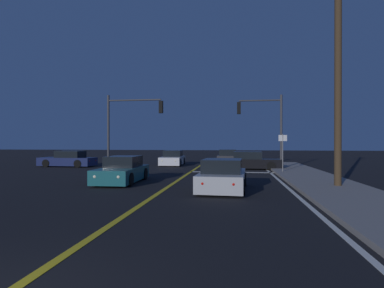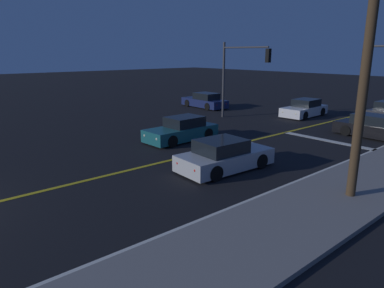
{
  "view_description": "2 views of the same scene",
  "coord_description": "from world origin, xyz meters",
  "px_view_note": "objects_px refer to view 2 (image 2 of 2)",
  "views": [
    {
      "loc": [
        3.06,
        -3.09,
        2.05
      ],
      "look_at": [
        -0.11,
        19.8,
        1.94
      ],
      "focal_mm": 29.22,
      "sensor_mm": 36.0,
      "label": 1
    },
    {
      "loc": [
        12.54,
        0.1,
        4.86
      ],
      "look_at": [
        1.14,
        9.82,
        0.95
      ],
      "focal_mm": 32.83,
      "sensor_mm": 36.0,
      "label": 2
    }
  ],
  "objects_px": {
    "car_lead_oncoming_white": "(304,109)",
    "car_following_oncoming_silver": "(224,156)",
    "car_far_approaching_teal": "(182,130)",
    "traffic_signal_far_left": "(239,68)",
    "utility_pole_right": "(370,36)",
    "car_mid_block_black": "(376,128)",
    "car_distant_tail_navy": "(205,101)"
  },
  "relations": [
    {
      "from": "utility_pole_right",
      "to": "car_following_oncoming_silver",
      "type": "bearing_deg",
      "value": -168.49
    },
    {
      "from": "car_far_approaching_teal",
      "to": "traffic_signal_far_left",
      "type": "bearing_deg",
      "value": -74.77
    },
    {
      "from": "car_mid_block_black",
      "to": "car_far_approaching_teal",
      "type": "height_order",
      "value": "same"
    },
    {
      "from": "car_lead_oncoming_white",
      "to": "utility_pole_right",
      "type": "xyz_separation_m",
      "value": [
        10.09,
        -13.1,
        4.76
      ]
    },
    {
      "from": "car_lead_oncoming_white",
      "to": "car_far_approaching_teal",
      "type": "relative_size",
      "value": 1.0
    },
    {
      "from": "car_following_oncoming_silver",
      "to": "car_lead_oncoming_white",
      "type": "distance_m",
      "value": 15.01
    },
    {
      "from": "car_following_oncoming_silver",
      "to": "car_far_approaching_teal",
      "type": "distance_m",
      "value": 5.56
    },
    {
      "from": "traffic_signal_far_left",
      "to": "car_distant_tail_navy",
      "type": "bearing_deg",
      "value": 159.77
    },
    {
      "from": "traffic_signal_far_left",
      "to": "car_far_approaching_teal",
      "type": "bearing_deg",
      "value": -72.84
    },
    {
      "from": "traffic_signal_far_left",
      "to": "utility_pole_right",
      "type": "distance_m",
      "value": 14.88
    },
    {
      "from": "traffic_signal_far_left",
      "to": "car_lead_oncoming_white",
      "type": "bearing_deg",
      "value": 65.15
    },
    {
      "from": "car_far_approaching_teal",
      "to": "car_following_oncoming_silver",
      "type": "bearing_deg",
      "value": 158.14
    },
    {
      "from": "car_far_approaching_teal",
      "to": "car_lead_oncoming_white",
      "type": "bearing_deg",
      "value": -92.72
    },
    {
      "from": "car_lead_oncoming_white",
      "to": "traffic_signal_far_left",
      "type": "xyz_separation_m",
      "value": [
        -2.37,
        -5.11,
        3.2
      ]
    },
    {
      "from": "car_far_approaching_teal",
      "to": "car_mid_block_black",
      "type": "bearing_deg",
      "value": -129.42
    },
    {
      "from": "traffic_signal_far_left",
      "to": "utility_pole_right",
      "type": "xyz_separation_m",
      "value": [
        12.46,
        -7.99,
        1.57
      ]
    },
    {
      "from": "car_far_approaching_teal",
      "to": "utility_pole_right",
      "type": "bearing_deg",
      "value": 173.22
    },
    {
      "from": "car_distant_tail_navy",
      "to": "car_lead_oncoming_white",
      "type": "bearing_deg",
      "value": -69.41
    },
    {
      "from": "traffic_signal_far_left",
      "to": "utility_pole_right",
      "type": "height_order",
      "value": "utility_pole_right"
    },
    {
      "from": "car_mid_block_black",
      "to": "car_following_oncoming_silver",
      "type": "relative_size",
      "value": 1.08
    },
    {
      "from": "car_mid_block_black",
      "to": "car_following_oncoming_silver",
      "type": "bearing_deg",
      "value": -7.42
    },
    {
      "from": "car_lead_oncoming_white",
      "to": "car_far_approaching_teal",
      "type": "distance_m",
      "value": 12.24
    },
    {
      "from": "utility_pole_right",
      "to": "car_distant_tail_navy",
      "type": "bearing_deg",
      "value": 151.11
    },
    {
      "from": "car_mid_block_black",
      "to": "car_lead_oncoming_white",
      "type": "height_order",
      "value": "same"
    },
    {
      "from": "car_far_approaching_teal",
      "to": "car_distant_tail_navy",
      "type": "bearing_deg",
      "value": -50.42
    },
    {
      "from": "car_following_oncoming_silver",
      "to": "car_lead_oncoming_white",
      "type": "xyz_separation_m",
      "value": [
        -5.06,
        14.13,
        -0.0
      ]
    },
    {
      "from": "car_far_approaching_teal",
      "to": "utility_pole_right",
      "type": "xyz_separation_m",
      "value": [
        10.26,
        -0.87,
        4.76
      ]
    },
    {
      "from": "car_following_oncoming_silver",
      "to": "utility_pole_right",
      "type": "relative_size",
      "value": 0.42
    },
    {
      "from": "car_lead_oncoming_white",
      "to": "car_following_oncoming_silver",
      "type": "bearing_deg",
      "value": 107.11
    },
    {
      "from": "car_distant_tail_navy",
      "to": "utility_pole_right",
      "type": "relative_size",
      "value": 0.46
    },
    {
      "from": "car_following_oncoming_silver",
      "to": "utility_pole_right",
      "type": "distance_m",
      "value": 7.01
    },
    {
      "from": "car_distant_tail_navy",
      "to": "traffic_signal_far_left",
      "type": "height_order",
      "value": "traffic_signal_far_left"
    }
  ]
}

